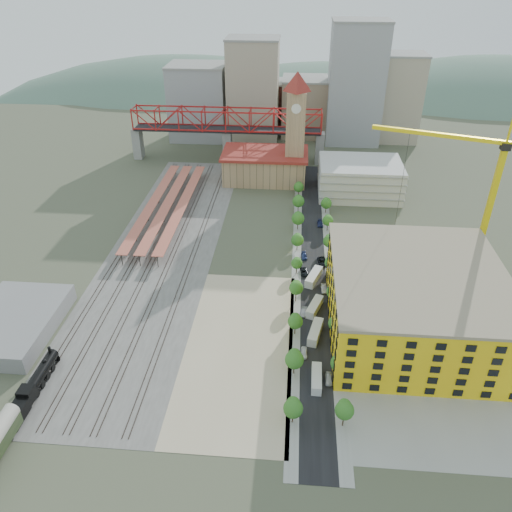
# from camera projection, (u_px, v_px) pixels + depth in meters

# --- Properties ---
(ground) EXTENTS (400.00, 400.00, 0.00)m
(ground) POSITION_uv_depth(u_px,v_px,m) (263.00, 281.00, 157.74)
(ground) COLOR #474C38
(ground) RESTS_ON ground
(ballast_strip) EXTENTS (36.00, 165.00, 0.06)m
(ballast_strip) POSITION_uv_depth(u_px,v_px,m) (164.00, 248.00, 175.17)
(ballast_strip) COLOR #605E59
(ballast_strip) RESTS_ON ground
(dirt_lot) EXTENTS (28.00, 67.00, 0.06)m
(dirt_lot) POSITION_uv_depth(u_px,v_px,m) (239.00, 347.00, 131.23)
(dirt_lot) COLOR tan
(dirt_lot) RESTS_ON ground
(street_asphalt) EXTENTS (12.00, 170.00, 0.06)m
(street_asphalt) POSITION_uv_depth(u_px,v_px,m) (313.00, 258.00, 169.34)
(street_asphalt) COLOR black
(street_asphalt) RESTS_ON ground
(sidewalk_west) EXTENTS (3.00, 170.00, 0.04)m
(sidewalk_west) POSITION_uv_depth(u_px,v_px,m) (297.00, 257.00, 169.74)
(sidewalk_west) COLOR gray
(sidewalk_west) RESTS_ON ground
(sidewalk_east) EXTENTS (3.00, 170.00, 0.04)m
(sidewalk_east) POSITION_uv_depth(u_px,v_px,m) (329.00, 259.00, 168.96)
(sidewalk_east) COLOR gray
(sidewalk_east) RESTS_ON ground
(construction_pad) EXTENTS (50.00, 90.00, 0.06)m
(construction_pad) POSITION_uv_depth(u_px,v_px,m) (420.00, 329.00, 137.52)
(construction_pad) COLOR gray
(construction_pad) RESTS_ON ground
(rail_tracks) EXTENTS (26.56, 160.00, 0.18)m
(rail_tracks) POSITION_uv_depth(u_px,v_px,m) (159.00, 247.00, 175.24)
(rail_tracks) COLOR #382B23
(rail_tracks) RESTS_ON ground
(platform_canopies) EXTENTS (16.00, 80.00, 4.12)m
(platform_canopies) POSITION_uv_depth(u_px,v_px,m) (168.00, 203.00, 196.84)
(platform_canopies) COLOR #B05B43
(platform_canopies) RESTS_ON ground
(station_hall) EXTENTS (38.00, 24.00, 13.10)m
(station_hall) POSITION_uv_depth(u_px,v_px,m) (265.00, 166.00, 224.35)
(station_hall) COLOR tan
(station_hall) RESTS_ON ground
(clock_tower) EXTENTS (12.00, 12.00, 52.00)m
(clock_tower) POSITION_uv_depth(u_px,v_px,m) (296.00, 119.00, 210.23)
(clock_tower) COLOR tan
(clock_tower) RESTS_ON ground
(parking_garage) EXTENTS (34.00, 26.00, 14.00)m
(parking_garage) POSITION_uv_depth(u_px,v_px,m) (360.00, 178.00, 211.05)
(parking_garage) COLOR silver
(parking_garage) RESTS_ON ground
(truss_bridge) EXTENTS (94.00, 9.60, 25.60)m
(truss_bridge) POSITION_uv_depth(u_px,v_px,m) (227.00, 123.00, 238.97)
(truss_bridge) COLOR gray
(truss_bridge) RESTS_ON ground
(construction_building) EXTENTS (44.60, 50.60, 18.80)m
(construction_building) POSITION_uv_depth(u_px,v_px,m) (415.00, 301.00, 132.84)
(construction_building) COLOR yellow
(construction_building) RESTS_ON ground
(warehouse) EXTENTS (22.00, 32.00, 5.00)m
(warehouse) POSITION_uv_depth(u_px,v_px,m) (13.00, 323.00, 135.63)
(warehouse) COLOR gray
(warehouse) RESTS_ON ground
(street_trees) EXTENTS (15.40, 124.40, 8.00)m
(street_trees) POSITION_uv_depth(u_px,v_px,m) (313.00, 274.00, 160.86)
(street_trees) COLOR #2C671E
(street_trees) RESTS_ON ground
(skyline) EXTENTS (133.00, 46.00, 60.00)m
(skyline) POSITION_uv_depth(u_px,v_px,m) (296.00, 97.00, 266.33)
(skyline) COLOR #9EA0A3
(skyline) RESTS_ON ground
(distant_hills) EXTENTS (647.00, 264.00, 227.00)m
(distant_hills) POSITION_uv_depth(u_px,v_px,m) (338.00, 187.00, 417.07)
(distant_hills) COLOR #4C6B59
(distant_hills) RESTS_ON ground
(locomotive) EXTENTS (3.13, 24.17, 6.04)m
(locomotive) POSITION_uv_depth(u_px,v_px,m) (35.00, 385.00, 116.76)
(locomotive) COLOR black
(locomotive) RESTS_ON ground
(tower_crane) EXTENTS (47.11, 17.66, 52.54)m
(tower_crane) POSITION_uv_depth(u_px,v_px,m) (482.00, 184.00, 141.90)
(tower_crane) COLOR yellow
(tower_crane) RESTS_ON ground
(site_trailer_a) EXTENTS (2.57, 9.07, 2.47)m
(site_trailer_a) POSITION_uv_depth(u_px,v_px,m) (317.00, 379.00, 119.83)
(site_trailer_a) COLOR silver
(site_trailer_a) RESTS_ON ground
(site_trailer_b) EXTENTS (4.65, 10.16, 2.69)m
(site_trailer_b) POSITION_uv_depth(u_px,v_px,m) (315.00, 332.00, 134.32)
(site_trailer_b) COLOR silver
(site_trailer_b) RESTS_ON ground
(site_trailer_c) EXTENTS (5.39, 9.58, 2.54)m
(site_trailer_c) POSITION_uv_depth(u_px,v_px,m) (315.00, 307.00, 143.99)
(site_trailer_c) COLOR silver
(site_trailer_c) RESTS_ON ground
(site_trailer_d) EXTENTS (5.84, 10.40, 2.76)m
(site_trailer_d) POSITION_uv_depth(u_px,v_px,m) (314.00, 277.00, 156.98)
(site_trailer_d) COLOR silver
(site_trailer_d) RESTS_ON ground
(car_0) EXTENTS (1.75, 4.24, 1.44)m
(car_0) POSITION_uv_depth(u_px,v_px,m) (304.00, 353.00, 128.27)
(car_0) COLOR white
(car_0) RESTS_ON ground
(car_1) EXTENTS (2.05, 4.58, 1.46)m
(car_1) POSITION_uv_depth(u_px,v_px,m) (304.00, 312.00, 142.90)
(car_1) COLOR gray
(car_1) RESTS_ON ground
(car_2) EXTENTS (2.94, 5.14, 1.35)m
(car_2) POSITION_uv_depth(u_px,v_px,m) (304.00, 272.00, 160.76)
(car_2) COLOR black
(car_2) RESTS_ON ground
(car_3) EXTENTS (2.36, 4.66, 1.30)m
(car_3) POSITION_uv_depth(u_px,v_px,m) (304.00, 256.00, 169.15)
(car_3) COLOR navy
(car_3) RESTS_ON ground
(car_4) EXTENTS (1.84, 4.37, 1.47)m
(car_4) POSITION_uv_depth(u_px,v_px,m) (329.00, 379.00, 120.46)
(car_4) COLOR silver
(car_4) RESTS_ON ground
(car_5) EXTENTS (1.73, 4.54, 1.48)m
(car_5) POSITION_uv_depth(u_px,v_px,m) (324.00, 288.00, 152.79)
(car_5) COLOR #AFAFB5
(car_5) RESTS_ON ground
(car_6) EXTENTS (3.37, 5.94, 1.56)m
(car_6) POSITION_uv_depth(u_px,v_px,m) (322.00, 262.00, 165.83)
(car_6) COLOR black
(car_6) RESTS_ON ground
(car_7) EXTENTS (2.16, 5.00, 1.43)m
(car_7) POSITION_uv_depth(u_px,v_px,m) (320.00, 224.00, 189.33)
(car_7) COLOR navy
(car_7) RESTS_ON ground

